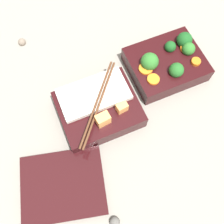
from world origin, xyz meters
The scene contains 6 objects.
ground_plane centered at (0.00, 0.00, 0.00)m, with size 3.00×3.00×0.00m, color gray.
bento_tray_vegetable centered at (-0.10, -0.02, 0.03)m, with size 0.18×0.15×0.08m.
bento_tray_rice centered at (0.10, 0.02, 0.03)m, with size 0.18×0.17×0.07m.
bento_lid centered at (0.23, 0.15, 0.01)m, with size 0.17×0.14×0.02m, color black.
pebble_0 centered at (0.16, 0.26, 0.01)m, with size 0.02×0.02×0.02m, color #595651.
pebble_1 centered at (0.22, -0.24, 0.01)m, with size 0.02×0.02×0.02m, color #7A6B5B.
Camera 1 is at (0.17, 0.26, 0.58)m, focal length 42.00 mm.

